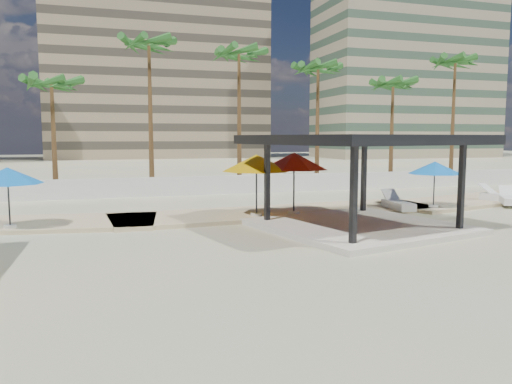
{
  "coord_description": "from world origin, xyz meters",
  "views": [
    {
      "loc": [
        -6.22,
        -15.26,
        3.67
      ],
      "look_at": [
        -0.1,
        4.47,
        1.4
      ],
      "focal_mm": 35.0,
      "sensor_mm": 36.0,
      "label": 1
    }
  ],
  "objects_px": {
    "pavilion_central": "(360,173)",
    "lounger_b": "(398,204)",
    "lounger_c": "(502,197)",
    "lounger_d": "(509,199)",
    "umbrella_c": "(294,161)"
  },
  "relations": [
    {
      "from": "lounger_b",
      "to": "lounger_d",
      "type": "relative_size",
      "value": 1.04
    },
    {
      "from": "lounger_c",
      "to": "lounger_d",
      "type": "distance_m",
      "value": 1.05
    },
    {
      "from": "umbrella_c",
      "to": "lounger_d",
      "type": "bearing_deg",
      "value": 0.2
    },
    {
      "from": "umbrella_c",
      "to": "lounger_b",
      "type": "distance_m",
      "value": 5.93
    },
    {
      "from": "pavilion_central",
      "to": "lounger_b",
      "type": "relative_size",
      "value": 3.73
    },
    {
      "from": "lounger_d",
      "to": "lounger_b",
      "type": "bearing_deg",
      "value": 124.57
    },
    {
      "from": "pavilion_central",
      "to": "lounger_c",
      "type": "height_order",
      "value": "pavilion_central"
    },
    {
      "from": "pavilion_central",
      "to": "lounger_d",
      "type": "relative_size",
      "value": 3.88
    },
    {
      "from": "umbrella_c",
      "to": "lounger_d",
      "type": "xyz_separation_m",
      "value": [
        12.27,
        0.04,
        -2.21
      ]
    },
    {
      "from": "lounger_c",
      "to": "lounger_d",
      "type": "xyz_separation_m",
      "value": [
        -0.45,
        -0.95,
        -0.01
      ]
    },
    {
      "from": "pavilion_central",
      "to": "lounger_c",
      "type": "xyz_separation_m",
      "value": [
        11.26,
        4.4,
        -1.85
      ]
    },
    {
      "from": "lounger_c",
      "to": "lounger_d",
      "type": "relative_size",
      "value": 1.09
    },
    {
      "from": "umbrella_c",
      "to": "lounger_d",
      "type": "relative_size",
      "value": 1.49
    },
    {
      "from": "pavilion_central",
      "to": "lounger_c",
      "type": "distance_m",
      "value": 12.23
    },
    {
      "from": "pavilion_central",
      "to": "lounger_b",
      "type": "bearing_deg",
      "value": 27.41
    }
  ]
}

